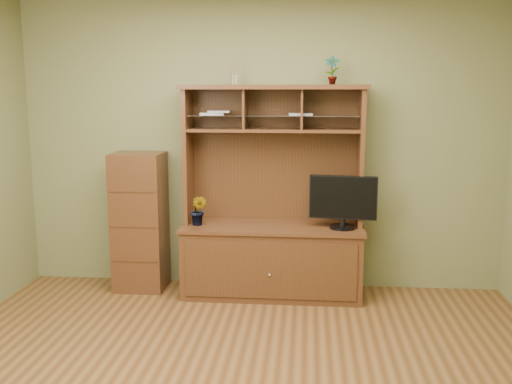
# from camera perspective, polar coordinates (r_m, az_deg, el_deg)

# --- Properties ---
(room) EXTENTS (4.54, 4.04, 2.74)m
(room) POSITION_cam_1_polar(r_m,az_deg,el_deg) (3.37, -2.39, 1.56)
(room) COLOR #533317
(room) RESTS_ON ground
(media_hutch) EXTENTS (1.66, 0.61, 1.90)m
(media_hutch) POSITION_cam_1_polar(r_m,az_deg,el_deg) (5.21, 1.63, -4.65)
(media_hutch) COLOR #462414
(media_hutch) RESTS_ON room
(monitor) EXTENTS (0.59, 0.23, 0.47)m
(monitor) POSITION_cam_1_polar(r_m,az_deg,el_deg) (5.05, 8.70, -0.88)
(monitor) COLOR black
(monitor) RESTS_ON media_hutch
(orchid_plant) EXTENTS (0.18, 0.16, 0.27)m
(orchid_plant) POSITION_cam_1_polar(r_m,az_deg,el_deg) (5.15, -5.76, -1.85)
(orchid_plant) COLOR #2A5A1E
(orchid_plant) RESTS_ON media_hutch
(top_plant) EXTENTS (0.13, 0.09, 0.25)m
(top_plant) POSITION_cam_1_polar(r_m,az_deg,el_deg) (5.11, 7.61, 11.99)
(top_plant) COLOR #366523
(top_plant) RESTS_ON media_hutch
(reed_diffuser) EXTENTS (0.06, 0.06, 0.30)m
(reed_diffuser) POSITION_cam_1_polar(r_m,az_deg,el_deg) (5.15, -2.26, 11.95)
(reed_diffuser) COLOR silver
(reed_diffuser) RESTS_ON media_hutch
(magazines) EXTENTS (1.02, 0.19, 0.04)m
(magazines) POSITION_cam_1_polar(r_m,az_deg,el_deg) (5.14, -1.35, 7.88)
(magazines) COLOR #ACACB1
(magazines) RESTS_ON media_hutch
(side_cabinet) EXTENTS (0.46, 0.42, 1.29)m
(side_cabinet) POSITION_cam_1_polar(r_m,az_deg,el_deg) (5.44, -11.53, -2.90)
(side_cabinet) COLOR #462414
(side_cabinet) RESTS_ON room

